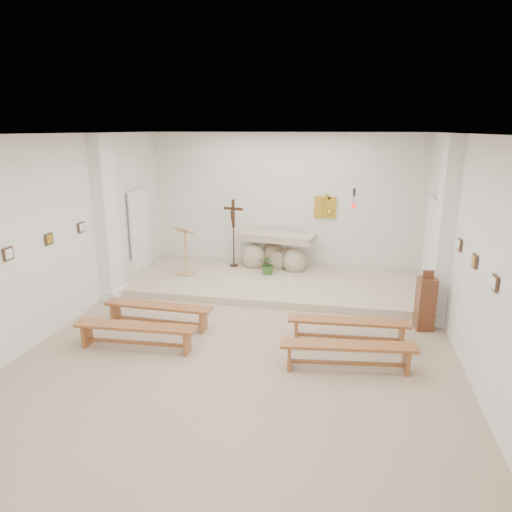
% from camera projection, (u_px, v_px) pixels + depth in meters
% --- Properties ---
extents(ground, '(7.00, 10.00, 0.00)m').
position_uv_depth(ground, '(240.00, 352.00, 7.56)').
color(ground, tan).
rests_on(ground, ground).
extents(wall_left, '(0.02, 10.00, 3.50)m').
position_uv_depth(wall_left, '(40.00, 240.00, 7.77)').
color(wall_left, white).
rests_on(wall_left, ground).
extents(wall_right, '(0.02, 10.00, 3.50)m').
position_uv_depth(wall_right, '(480.00, 263.00, 6.42)').
color(wall_right, white).
rests_on(wall_right, ground).
extents(wall_back, '(7.00, 0.02, 3.50)m').
position_uv_depth(wall_back, '(285.00, 202.00, 11.80)').
color(wall_back, white).
rests_on(wall_back, ground).
extents(ceiling, '(7.00, 10.00, 0.02)m').
position_uv_depth(ceiling, '(238.00, 135.00, 6.63)').
color(ceiling, silver).
rests_on(ceiling, wall_back).
extents(sanctuary_platform, '(6.98, 3.00, 0.15)m').
position_uv_depth(sanctuary_platform, '(275.00, 281.00, 10.85)').
color(sanctuary_platform, '#C8B49A').
rests_on(sanctuary_platform, ground).
extents(pilaster_left, '(0.26, 0.55, 3.50)m').
position_uv_depth(pilaster_left, '(107.00, 218.00, 9.63)').
color(pilaster_left, white).
rests_on(pilaster_left, ground).
extents(pilaster_right, '(0.26, 0.55, 3.50)m').
position_uv_depth(pilaster_right, '(444.00, 232.00, 8.33)').
color(pilaster_right, white).
rests_on(pilaster_right, ground).
extents(gold_wall_relief, '(0.55, 0.04, 0.55)m').
position_uv_depth(gold_wall_relief, '(325.00, 207.00, 11.60)').
color(gold_wall_relief, gold).
rests_on(gold_wall_relief, wall_back).
extents(sanctuary_lamp, '(0.11, 0.36, 0.44)m').
position_uv_depth(sanctuary_lamp, '(354.00, 203.00, 11.18)').
color(sanctuary_lamp, black).
rests_on(sanctuary_lamp, wall_back).
extents(station_frame_left_front, '(0.03, 0.20, 0.20)m').
position_uv_depth(station_frame_left_front, '(8.00, 254.00, 7.02)').
color(station_frame_left_front, '#412A1D').
rests_on(station_frame_left_front, wall_left).
extents(station_frame_left_mid, '(0.03, 0.20, 0.20)m').
position_uv_depth(station_frame_left_mid, '(49.00, 239.00, 7.96)').
color(station_frame_left_mid, '#412A1D').
rests_on(station_frame_left_mid, wall_left).
extents(station_frame_left_rear, '(0.03, 0.20, 0.20)m').
position_uv_depth(station_frame_left_rear, '(81.00, 227.00, 8.90)').
color(station_frame_left_rear, '#412A1D').
rests_on(station_frame_left_rear, wall_left).
extents(station_frame_right_front, '(0.03, 0.20, 0.20)m').
position_uv_depth(station_frame_right_front, '(495.00, 283.00, 5.68)').
color(station_frame_right_front, '#412A1D').
rests_on(station_frame_right_front, wall_right).
extents(station_frame_right_mid, '(0.03, 0.20, 0.20)m').
position_uv_depth(station_frame_right_mid, '(475.00, 261.00, 6.62)').
color(station_frame_right_mid, '#412A1D').
rests_on(station_frame_right_mid, wall_right).
extents(station_frame_right_rear, '(0.03, 0.20, 0.20)m').
position_uv_depth(station_frame_right_rear, '(459.00, 245.00, 7.56)').
color(station_frame_right_rear, '#412A1D').
rests_on(station_frame_right_rear, wall_right).
extents(radiator_left, '(0.10, 0.85, 0.52)m').
position_uv_depth(radiator_left, '(125.00, 275.00, 10.70)').
color(radiator_left, silver).
rests_on(radiator_left, ground).
extents(radiator_right, '(0.10, 0.85, 0.52)m').
position_uv_depth(radiator_right, '(433.00, 295.00, 9.38)').
color(radiator_right, silver).
rests_on(radiator_right, ground).
extents(altar, '(1.99, 1.04, 0.98)m').
position_uv_depth(altar, '(276.00, 253.00, 11.60)').
color(altar, beige).
rests_on(altar, sanctuary_platform).
extents(lectern, '(0.51, 0.46, 1.21)m').
position_uv_depth(lectern, '(185.00, 251.00, 10.98)').
color(lectern, tan).
rests_on(lectern, sanctuary_platform).
extents(crucifix_stand, '(0.52, 0.23, 1.73)m').
position_uv_depth(crucifix_stand, '(233.00, 228.00, 11.54)').
color(crucifix_stand, '#342010').
rests_on(crucifix_stand, sanctuary_platform).
extents(potted_plant, '(0.53, 0.48, 0.51)m').
position_uv_depth(potted_plant, '(269.00, 264.00, 11.09)').
color(potted_plant, '#396327').
rests_on(potted_plant, sanctuary_platform).
extents(donation_pedestal, '(0.35, 0.35, 1.14)m').
position_uv_depth(donation_pedestal, '(425.00, 303.00, 8.32)').
color(donation_pedestal, brown).
rests_on(donation_pedestal, ground).
extents(bench_left_front, '(2.06, 0.39, 0.43)m').
position_uv_depth(bench_left_front, '(158.00, 310.00, 8.47)').
color(bench_left_front, '#97542B').
rests_on(bench_left_front, ground).
extents(bench_right_front, '(2.06, 0.45, 0.43)m').
position_uv_depth(bench_right_front, '(348.00, 326.00, 7.80)').
color(bench_right_front, '#97542B').
rests_on(bench_right_front, ground).
extents(bench_left_second, '(2.06, 0.42, 0.43)m').
position_uv_depth(bench_left_second, '(136.00, 331.00, 7.60)').
color(bench_left_second, '#97542B').
rests_on(bench_left_second, ground).
extents(bench_right_second, '(2.07, 0.58, 0.43)m').
position_uv_depth(bench_right_second, '(348.00, 350.00, 6.93)').
color(bench_right_second, '#97542B').
rests_on(bench_right_second, ground).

